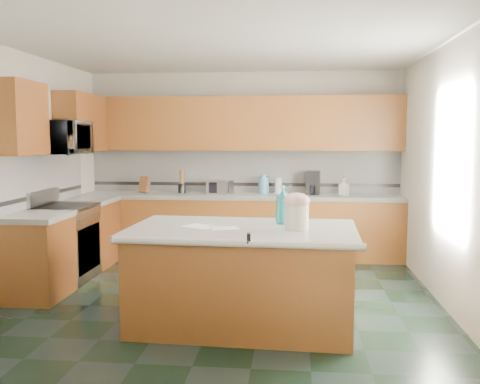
# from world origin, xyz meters

# --- Properties ---
(floor) EXTENTS (4.60, 4.60, 0.00)m
(floor) POSITION_xyz_m (0.00, 0.00, 0.00)
(floor) COLOR black
(floor) RESTS_ON ground
(ceiling) EXTENTS (4.60, 4.60, 0.00)m
(ceiling) POSITION_xyz_m (0.00, 0.00, 2.70)
(ceiling) COLOR white
(ceiling) RESTS_ON ground
(wall_back) EXTENTS (4.60, 0.04, 2.70)m
(wall_back) POSITION_xyz_m (0.00, 2.32, 1.35)
(wall_back) COLOR silver
(wall_back) RESTS_ON ground
(wall_front) EXTENTS (4.60, 0.04, 2.70)m
(wall_front) POSITION_xyz_m (0.00, -2.32, 1.35)
(wall_front) COLOR silver
(wall_front) RESTS_ON ground
(wall_left) EXTENTS (0.04, 4.60, 2.70)m
(wall_left) POSITION_xyz_m (-2.32, 0.00, 1.35)
(wall_left) COLOR silver
(wall_left) RESTS_ON ground
(wall_right) EXTENTS (0.04, 4.60, 2.70)m
(wall_right) POSITION_xyz_m (2.32, 0.00, 1.35)
(wall_right) COLOR silver
(wall_right) RESTS_ON ground
(back_base_cab) EXTENTS (4.60, 0.60, 0.86)m
(back_base_cab) POSITION_xyz_m (0.00, 2.00, 0.43)
(back_base_cab) COLOR #46200C
(back_base_cab) RESTS_ON ground
(back_countertop) EXTENTS (4.60, 0.64, 0.06)m
(back_countertop) POSITION_xyz_m (0.00, 2.00, 0.89)
(back_countertop) COLOR white
(back_countertop) RESTS_ON back_base_cab
(back_upper_cab) EXTENTS (4.60, 0.33, 0.78)m
(back_upper_cab) POSITION_xyz_m (0.00, 2.13, 1.94)
(back_upper_cab) COLOR #46200C
(back_upper_cab) RESTS_ON wall_back
(back_backsplash) EXTENTS (4.60, 0.02, 0.63)m
(back_backsplash) POSITION_xyz_m (0.00, 2.29, 1.24)
(back_backsplash) COLOR silver
(back_backsplash) RESTS_ON back_countertop
(back_accent_band) EXTENTS (4.60, 0.01, 0.05)m
(back_accent_band) POSITION_xyz_m (0.00, 2.28, 1.04)
(back_accent_band) COLOR black
(back_accent_band) RESTS_ON back_countertop
(left_base_cab_rear) EXTENTS (0.60, 0.82, 0.86)m
(left_base_cab_rear) POSITION_xyz_m (-2.00, 1.29, 0.43)
(left_base_cab_rear) COLOR #46200C
(left_base_cab_rear) RESTS_ON ground
(left_counter_rear) EXTENTS (0.64, 0.82, 0.06)m
(left_counter_rear) POSITION_xyz_m (-2.00, 1.29, 0.89)
(left_counter_rear) COLOR white
(left_counter_rear) RESTS_ON left_base_cab_rear
(left_base_cab_front) EXTENTS (0.60, 0.72, 0.86)m
(left_base_cab_front) POSITION_xyz_m (-2.00, -0.24, 0.43)
(left_base_cab_front) COLOR #46200C
(left_base_cab_front) RESTS_ON ground
(left_counter_front) EXTENTS (0.64, 0.72, 0.06)m
(left_counter_front) POSITION_xyz_m (-2.00, -0.24, 0.89)
(left_counter_front) COLOR white
(left_counter_front) RESTS_ON left_base_cab_front
(left_backsplash) EXTENTS (0.02, 2.30, 0.63)m
(left_backsplash) POSITION_xyz_m (-2.29, 0.55, 1.24)
(left_backsplash) COLOR silver
(left_backsplash) RESTS_ON wall_left
(left_accent_band) EXTENTS (0.01, 2.30, 0.05)m
(left_accent_band) POSITION_xyz_m (-2.28, 0.55, 1.04)
(left_accent_band) COLOR black
(left_accent_band) RESTS_ON wall_left
(left_upper_cab_rear) EXTENTS (0.33, 1.09, 0.78)m
(left_upper_cab_rear) POSITION_xyz_m (-2.13, 1.42, 1.94)
(left_upper_cab_rear) COLOR #46200C
(left_upper_cab_rear) RESTS_ON wall_left
(left_upper_cab_front) EXTENTS (0.33, 0.72, 0.78)m
(left_upper_cab_front) POSITION_xyz_m (-2.13, -0.24, 1.94)
(left_upper_cab_front) COLOR #46200C
(left_upper_cab_front) RESTS_ON wall_left
(range_body) EXTENTS (0.60, 0.76, 0.88)m
(range_body) POSITION_xyz_m (-2.00, 0.50, 0.44)
(range_body) COLOR #B7B7BC
(range_body) RESTS_ON ground
(range_oven_door) EXTENTS (0.02, 0.68, 0.55)m
(range_oven_door) POSITION_xyz_m (-1.71, 0.50, 0.40)
(range_oven_door) COLOR black
(range_oven_door) RESTS_ON range_body
(range_cooktop) EXTENTS (0.62, 0.78, 0.04)m
(range_cooktop) POSITION_xyz_m (-2.00, 0.50, 0.90)
(range_cooktop) COLOR black
(range_cooktop) RESTS_ON range_body
(range_handle) EXTENTS (0.02, 0.66, 0.02)m
(range_handle) POSITION_xyz_m (-1.68, 0.50, 0.78)
(range_handle) COLOR #B7B7BC
(range_handle) RESTS_ON range_body
(range_backguard) EXTENTS (0.06, 0.76, 0.18)m
(range_backguard) POSITION_xyz_m (-2.26, 0.50, 1.02)
(range_backguard) COLOR #B7B7BC
(range_backguard) RESTS_ON range_body
(microwave) EXTENTS (0.50, 0.73, 0.41)m
(microwave) POSITION_xyz_m (-2.00, 0.50, 1.73)
(microwave) COLOR #B7B7BC
(microwave) RESTS_ON wall_left
(island_base) EXTENTS (2.00, 1.20, 0.86)m
(island_base) POSITION_xyz_m (0.29, -0.85, 0.43)
(island_base) COLOR #46200C
(island_base) RESTS_ON ground
(island_top) EXTENTS (2.11, 1.30, 0.06)m
(island_top) POSITION_xyz_m (0.29, -0.85, 0.89)
(island_top) COLOR white
(island_top) RESTS_ON island_base
(island_bullnose) EXTENTS (2.06, 0.15, 0.06)m
(island_bullnose) POSITION_xyz_m (0.29, -1.46, 0.89)
(island_bullnose) COLOR white
(island_bullnose) RESTS_ON island_base
(treat_jar) EXTENTS (0.23, 0.23, 0.22)m
(treat_jar) POSITION_xyz_m (0.79, -0.93, 1.03)
(treat_jar) COLOR silver
(treat_jar) RESTS_ON island_top
(treat_jar_lid) EXTENTS (0.23, 0.23, 0.14)m
(treat_jar_lid) POSITION_xyz_m (0.79, -0.93, 1.18)
(treat_jar_lid) COLOR #E2A2A2
(treat_jar_lid) RESTS_ON treat_jar
(treat_jar_knob) EXTENTS (0.08, 0.03, 0.03)m
(treat_jar_knob) POSITION_xyz_m (0.79, -0.93, 1.23)
(treat_jar_knob) COLOR tan
(treat_jar_knob) RESTS_ON treat_jar_lid
(treat_jar_knob_end_l) EXTENTS (0.04, 0.04, 0.04)m
(treat_jar_knob_end_l) POSITION_xyz_m (0.75, -0.93, 1.23)
(treat_jar_knob_end_l) COLOR tan
(treat_jar_knob_end_l) RESTS_ON treat_jar_lid
(treat_jar_knob_end_r) EXTENTS (0.04, 0.04, 0.04)m
(treat_jar_knob_end_r) POSITION_xyz_m (0.82, -0.93, 1.23)
(treat_jar_knob_end_r) COLOR tan
(treat_jar_knob_end_r) RESTS_ON treat_jar_lid
(soap_bottle_island) EXTENTS (0.19, 0.19, 0.37)m
(soap_bottle_island) POSITION_xyz_m (0.66, -0.63, 1.10)
(soap_bottle_island) COLOR teal
(soap_bottle_island) RESTS_ON island_top
(paper_sheet_a) EXTENTS (0.30, 0.27, 0.00)m
(paper_sheet_a) POSITION_xyz_m (0.14, -0.94, 0.92)
(paper_sheet_a) COLOR white
(paper_sheet_a) RESTS_ON island_top
(paper_sheet_b) EXTENTS (0.37, 0.34, 0.00)m
(paper_sheet_b) POSITION_xyz_m (-0.09, -0.86, 0.92)
(paper_sheet_b) COLOR white
(paper_sheet_b) RESTS_ON island_top
(clamp_body) EXTENTS (0.04, 0.10, 0.08)m
(clamp_body) POSITION_xyz_m (0.40, -1.44, 0.93)
(clamp_body) COLOR black
(clamp_body) RESTS_ON island_top
(clamp_handle) EXTENTS (0.02, 0.07, 0.02)m
(clamp_handle) POSITION_xyz_m (0.40, -1.50, 0.91)
(clamp_handle) COLOR black
(clamp_handle) RESTS_ON island_top
(knife_block) EXTENTS (0.16, 0.20, 0.26)m
(knife_block) POSITION_xyz_m (-1.44, 2.05, 1.04)
(knife_block) COLOR #472814
(knife_block) RESTS_ON back_countertop
(utensil_crock) EXTENTS (0.11, 0.11, 0.14)m
(utensil_crock) POSITION_xyz_m (-0.89, 2.08, 0.99)
(utensil_crock) COLOR black
(utensil_crock) RESTS_ON back_countertop
(utensil_bundle) EXTENTS (0.07, 0.07, 0.21)m
(utensil_bundle) POSITION_xyz_m (-0.89, 2.08, 1.16)
(utensil_bundle) COLOR #472814
(utensil_bundle) RESTS_ON utensil_crock
(toaster_oven) EXTENTS (0.40, 0.34, 0.19)m
(toaster_oven) POSITION_xyz_m (-0.32, 2.05, 1.02)
(toaster_oven) COLOR #B7B7BC
(toaster_oven) RESTS_ON back_countertop
(toaster_oven_door) EXTENTS (0.29, 0.01, 0.15)m
(toaster_oven_door) POSITION_xyz_m (-0.32, 1.94, 1.02)
(toaster_oven_door) COLOR black
(toaster_oven_door) RESTS_ON toaster_oven
(paper_towel) EXTENTS (0.10, 0.10, 0.23)m
(paper_towel) POSITION_xyz_m (0.53, 2.10, 1.04)
(paper_towel) COLOR white
(paper_towel) RESTS_ON back_countertop
(paper_towel_base) EXTENTS (0.15, 0.15, 0.01)m
(paper_towel_base) POSITION_xyz_m (0.53, 2.10, 0.93)
(paper_towel_base) COLOR #B7B7BC
(paper_towel_base) RESTS_ON back_countertop
(water_jug) EXTENTS (0.15, 0.15, 0.25)m
(water_jug) POSITION_xyz_m (0.32, 2.06, 1.04)
(water_jug) COLOR teal
(water_jug) RESTS_ON back_countertop
(water_jug_neck) EXTENTS (0.07, 0.07, 0.04)m
(water_jug_neck) POSITION_xyz_m (0.32, 2.06, 1.19)
(water_jug_neck) COLOR teal
(water_jug_neck) RESTS_ON water_jug
(coffee_maker) EXTENTS (0.22, 0.24, 0.34)m
(coffee_maker) POSITION_xyz_m (1.03, 2.08, 1.09)
(coffee_maker) COLOR black
(coffee_maker) RESTS_ON back_countertop
(coffee_carafe) EXTENTS (0.14, 0.14, 0.14)m
(coffee_carafe) POSITION_xyz_m (1.03, 2.03, 0.99)
(coffee_carafe) COLOR black
(coffee_carafe) RESTS_ON back_countertop
(soap_bottle_back) EXTENTS (0.15, 0.15, 0.24)m
(soap_bottle_back) POSITION_xyz_m (1.47, 2.05, 1.04)
(soap_bottle_back) COLOR white
(soap_bottle_back) RESTS_ON back_countertop
(soap_back_cap) EXTENTS (0.02, 0.02, 0.03)m
(soap_back_cap) POSITION_xyz_m (1.47, 2.05, 1.17)
(soap_back_cap) COLOR red
(soap_back_cap) RESTS_ON soap_bottle_back
(window_light_proxy) EXTENTS (0.02, 1.40, 1.10)m
(window_light_proxy) POSITION_xyz_m (2.29, -0.20, 1.50)
(window_light_proxy) COLOR white
(window_light_proxy) RESTS_ON wall_right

